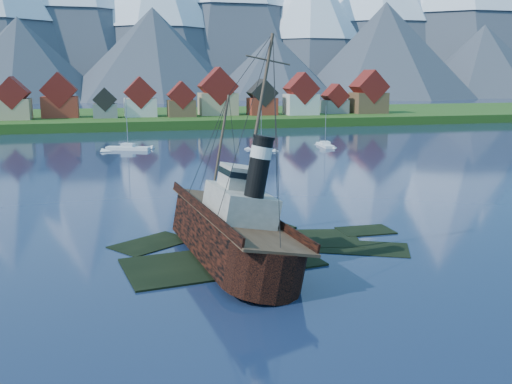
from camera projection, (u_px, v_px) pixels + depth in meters
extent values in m
plane|color=#162340|center=(248.00, 254.00, 56.49)|extent=(1400.00, 1400.00, 0.00)
cube|color=black|center=(222.00, 266.00, 53.93)|extent=(19.08, 11.42, 1.00)
cube|color=black|center=(293.00, 242.00, 61.82)|extent=(15.15, 9.76, 1.00)
cube|color=black|center=(247.00, 232.00, 65.58)|extent=(11.45, 9.06, 1.00)
cube|color=black|center=(364.00, 252.00, 58.54)|extent=(10.27, 8.34, 1.00)
cube|color=black|center=(152.00, 247.00, 60.09)|extent=(9.42, 8.68, 1.00)
cube|color=black|center=(365.00, 234.00, 64.95)|extent=(6.00, 4.00, 1.00)
cube|color=#1B4413|center=(144.00, 121.00, 217.82)|extent=(600.00, 80.00, 3.20)
cube|color=#3F3D38|center=(151.00, 131.00, 181.76)|extent=(600.00, 2.50, 2.00)
cube|color=tan|center=(14.00, 109.00, 187.13)|extent=(10.50, 9.00, 6.80)
cube|color=maroon|center=(13.00, 93.00, 186.06)|extent=(10.69, 9.18, 10.69)
cube|color=maroon|center=(60.00, 107.00, 196.17)|extent=(12.00, 8.50, 7.20)
cube|color=maroon|center=(59.00, 90.00, 195.01)|extent=(12.22, 8.67, 12.22)
cube|color=slate|center=(105.00, 111.00, 195.31)|extent=(8.00, 7.00, 4.80)
cube|color=black|center=(105.00, 99.00, 194.53)|extent=(8.15, 7.14, 8.15)
cube|color=beige|center=(140.00, 107.00, 200.90)|extent=(11.00, 9.50, 6.40)
cube|color=maroon|center=(140.00, 92.00, 199.86)|extent=(11.20, 9.69, 11.20)
cube|color=brown|center=(181.00, 108.00, 200.56)|extent=(9.50, 8.00, 5.80)
cube|color=maroon|center=(181.00, 95.00, 199.63)|extent=(9.67, 8.16, 9.67)
cube|color=tan|center=(218.00, 104.00, 208.47)|extent=(13.50, 10.00, 8.00)
cube|color=maroon|center=(218.00, 86.00, 207.18)|extent=(13.75, 10.20, 13.75)
cube|color=maroon|center=(262.00, 106.00, 209.69)|extent=(10.00, 8.50, 6.20)
cube|color=black|center=(262.00, 93.00, 208.70)|extent=(10.18, 8.67, 10.18)
cube|color=beige|center=(301.00, 104.00, 210.10)|extent=(11.50, 9.00, 7.50)
cube|color=maroon|center=(301.00, 88.00, 208.93)|extent=(11.71, 9.18, 11.71)
cube|color=slate|center=(335.00, 107.00, 217.79)|extent=(9.00, 7.50, 5.00)
cube|color=maroon|center=(335.00, 96.00, 216.96)|extent=(9.16, 7.65, 9.16)
cube|color=brown|center=(368.00, 103.00, 218.76)|extent=(12.50, 10.00, 7.80)
cube|color=maroon|center=(369.00, 87.00, 217.52)|extent=(12.73, 10.20, 12.73)
cone|color=#2D333D|center=(155.00, 13.00, 495.56)|extent=(170.00, 170.00, 145.00)
cone|color=#2D333D|center=(311.00, 27.00, 522.02)|extent=(150.00, 150.00, 125.00)
cone|color=#2D333D|center=(377.00, 7.00, 565.34)|extent=(200.00, 200.00, 170.00)
cone|color=#2D333D|center=(497.00, 20.00, 617.45)|extent=(180.00, 180.00, 155.00)
cone|color=#2D333D|center=(20.00, 61.00, 389.00)|extent=(120.00, 120.00, 58.00)
cone|color=#2D333D|center=(154.00, 55.00, 405.26)|extent=(136.00, 136.00, 66.00)
cone|color=#2D333D|center=(274.00, 67.00, 432.48)|extent=(110.00, 110.00, 50.00)
cone|color=#2D333D|center=(385.00, 51.00, 448.93)|extent=(150.00, 150.00, 75.00)
cone|color=#2D333D|center=(482.00, 62.00, 473.20)|extent=(124.00, 124.00, 60.00)
cube|color=black|center=(226.00, 237.00, 54.92)|extent=(6.61, 19.04, 3.97)
cone|color=black|center=(205.00, 208.00, 66.65)|extent=(6.61, 6.61, 6.61)
cylinder|color=black|center=(249.00, 269.00, 45.89)|extent=(6.61, 6.61, 3.97)
cube|color=#4C3826|center=(225.00, 216.00, 54.50)|extent=(6.48, 25.12, 0.24)
cube|color=black|center=(192.00, 214.00, 53.65)|extent=(0.19, 24.33, 0.85)
cube|color=black|center=(258.00, 210.00, 55.19)|extent=(0.19, 24.33, 0.85)
cube|color=#ADA89E|center=(228.00, 205.00, 52.87)|extent=(4.91, 8.03, 2.83)
cube|color=#ADA89E|center=(226.00, 177.00, 53.28)|extent=(3.40, 3.78, 2.08)
cylinder|color=black|center=(235.00, 167.00, 49.10)|extent=(1.79, 1.79, 5.29)
cylinder|color=silver|center=(235.00, 152.00, 48.83)|extent=(1.89, 1.89, 1.04)
cylinder|color=#473828|center=(211.00, 147.00, 60.51)|extent=(0.26, 0.26, 11.33)
cylinder|color=#473828|center=(229.00, 100.00, 50.03)|extent=(0.30, 0.30, 12.28)
cube|color=white|center=(128.00, 150.00, 134.78)|extent=(10.47, 6.06, 1.36)
cube|color=white|center=(128.00, 145.00, 134.56)|extent=(3.48, 3.13, 0.80)
cylinder|color=gray|center=(127.00, 122.00, 133.45)|extent=(0.16, 0.16, 11.83)
cube|color=white|center=(261.00, 150.00, 134.11)|extent=(5.83, 7.59, 1.10)
cube|color=white|center=(261.00, 146.00, 133.94)|extent=(2.61, 2.75, 0.64)
cylinder|color=gray|center=(261.00, 127.00, 133.04)|extent=(0.13, 0.13, 9.51)
cube|color=white|center=(325.00, 146.00, 141.45)|extent=(3.21, 9.41, 1.11)
cube|color=white|center=(325.00, 143.00, 141.27)|extent=(2.28, 2.77, 0.65)
cylinder|color=gray|center=(326.00, 125.00, 140.37)|extent=(0.13, 0.13, 9.60)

